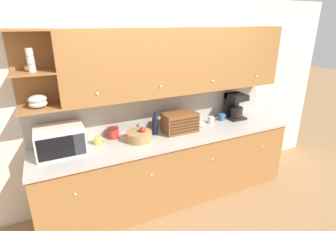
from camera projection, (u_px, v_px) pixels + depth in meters
ground_plane at (161, 184)px, 3.95m from camera, size 24.00×24.00×0.00m
wall_back at (160, 100)px, 3.53m from camera, size 5.74×0.06×2.60m
counter_unit at (171, 167)px, 3.51m from camera, size 3.36×0.69×0.94m
backsplash_panel at (161, 109)px, 3.54m from camera, size 3.34×0.01×0.50m
upper_cabinets at (178, 61)px, 3.24m from camera, size 3.34×0.37×0.80m
microwave at (60, 140)px, 2.84m from camera, size 0.50×0.38×0.30m
mug_blue_second at (98, 140)px, 3.06m from camera, size 0.11×0.09×0.10m
storage_canister at (113, 133)px, 3.24m from camera, size 0.14×0.14×0.13m
fruit_basket at (139, 136)px, 3.16m from camera, size 0.31×0.31×0.18m
wine_bottle at (155, 124)px, 3.31m from camera, size 0.07×0.07×0.31m
bread_box at (180, 122)px, 3.40m from camera, size 0.44×0.26×0.26m
bowl_stack_on_counter at (200, 124)px, 3.62m from camera, size 0.15×0.15×0.07m
mug_patterned_third at (211, 120)px, 3.71m from camera, size 0.10×0.09×0.10m
mug at (222, 117)px, 3.82m from camera, size 0.10×0.09×0.10m
coffee_maker at (235, 106)px, 3.87m from camera, size 0.24×0.26×0.37m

